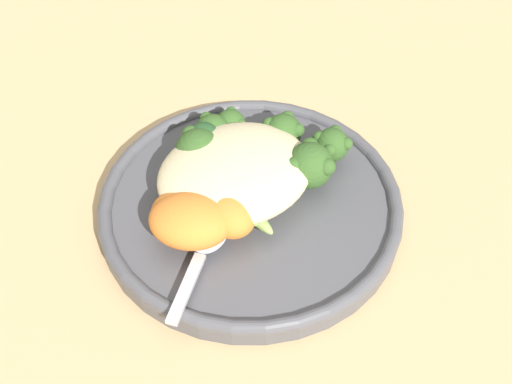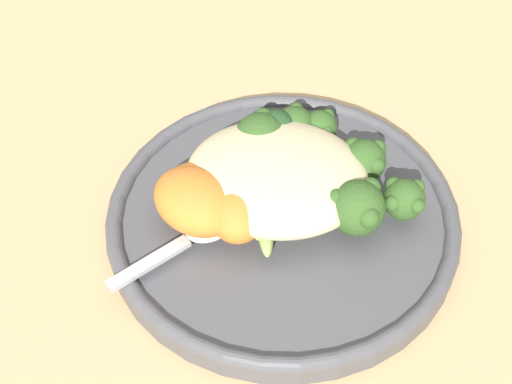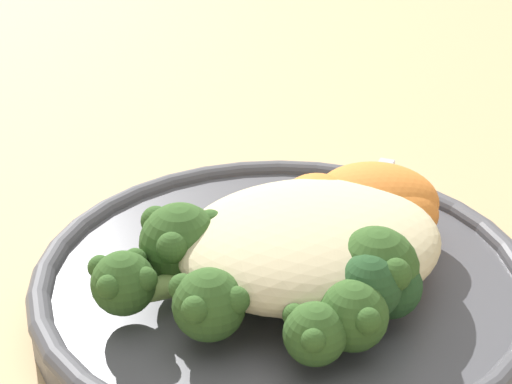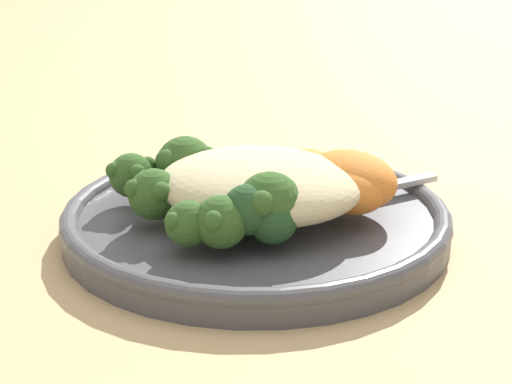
# 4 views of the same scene
# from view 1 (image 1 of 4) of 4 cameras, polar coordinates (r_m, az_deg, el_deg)

# --- Properties ---
(ground_plane) EXTENTS (4.00, 4.00, 0.00)m
(ground_plane) POSITION_cam_1_polar(r_m,az_deg,el_deg) (0.60, -1.00, -2.06)
(ground_plane) COLOR tan
(plate) EXTENTS (0.25, 0.25, 0.02)m
(plate) POSITION_cam_1_polar(r_m,az_deg,el_deg) (0.59, -0.66, -0.81)
(plate) COLOR #4C4C51
(plate) RESTS_ON ground_plane
(quinoa_mound) EXTENTS (0.13, 0.11, 0.04)m
(quinoa_mound) POSITION_cam_1_polar(r_m,az_deg,el_deg) (0.57, -1.31, 1.70)
(quinoa_mound) COLOR beige
(quinoa_mound) RESTS_ON plate
(broccoli_stalk_0) EXTENTS (0.11, 0.04, 0.04)m
(broccoli_stalk_0) POSITION_cam_1_polar(r_m,az_deg,el_deg) (0.58, 3.69, 1.74)
(broccoli_stalk_0) COLOR #8EB25B
(broccoli_stalk_0) RESTS_ON plate
(broccoli_stalk_1) EXTENTS (0.12, 0.05, 0.03)m
(broccoli_stalk_1) POSITION_cam_1_polar(r_m,az_deg,el_deg) (0.59, 4.46, 2.55)
(broccoli_stalk_1) COLOR #8EB25B
(broccoli_stalk_1) RESTS_ON plate
(broccoli_stalk_2) EXTENTS (0.09, 0.08, 0.03)m
(broccoli_stalk_2) POSITION_cam_1_polar(r_m,az_deg,el_deg) (0.60, 1.55, 3.50)
(broccoli_stalk_2) COLOR #8EB25B
(broccoli_stalk_2) RESTS_ON plate
(broccoli_stalk_3) EXTENTS (0.06, 0.12, 0.03)m
(broccoli_stalk_3) POSITION_cam_1_polar(r_m,az_deg,el_deg) (0.60, -1.61, 3.02)
(broccoli_stalk_3) COLOR #8EB25B
(broccoli_stalk_3) RESTS_ON plate
(broccoli_stalk_4) EXTENTS (0.04, 0.12, 0.03)m
(broccoli_stalk_4) POSITION_cam_1_polar(r_m,az_deg,el_deg) (0.59, -2.58, 2.77)
(broccoli_stalk_4) COLOR #8EB25B
(broccoli_stalk_4) RESTS_ON plate
(broccoli_stalk_5) EXTENTS (0.04, 0.12, 0.04)m
(broccoli_stalk_5) POSITION_cam_1_polar(r_m,az_deg,el_deg) (0.59, -3.97, 2.47)
(broccoli_stalk_5) COLOR #8EB25B
(broccoli_stalk_5) RESTS_ON plate
(sweet_potato_chunk_0) EXTENTS (0.08, 0.08, 0.04)m
(sweet_potato_chunk_0) POSITION_cam_1_polar(r_m,az_deg,el_deg) (0.54, -5.23, -2.28)
(sweet_potato_chunk_0) COLOR orange
(sweet_potato_chunk_0) RESTS_ON plate
(sweet_potato_chunk_1) EXTENTS (0.05, 0.04, 0.03)m
(sweet_potato_chunk_1) POSITION_cam_1_polar(r_m,az_deg,el_deg) (0.56, -4.25, -0.68)
(sweet_potato_chunk_1) COLOR orange
(sweet_potato_chunk_1) RESTS_ON plate
(sweet_potato_chunk_2) EXTENTS (0.07, 0.07, 0.03)m
(sweet_potato_chunk_2) POSITION_cam_1_polar(r_m,az_deg,el_deg) (0.55, -5.56, -1.95)
(sweet_potato_chunk_2) COLOR orange
(sweet_potato_chunk_2) RESTS_ON plate
(sweet_potato_chunk_3) EXTENTS (0.05, 0.05, 0.03)m
(sweet_potato_chunk_3) POSITION_cam_1_polar(r_m,az_deg,el_deg) (0.55, -2.27, -1.61)
(sweet_potato_chunk_3) COLOR orange
(sweet_potato_chunk_3) RESTS_ON plate
(kale_tuft) EXTENTS (0.05, 0.05, 0.04)m
(kale_tuft) POSITION_cam_1_polar(r_m,az_deg,el_deg) (0.59, -4.04, 3.20)
(kale_tuft) COLOR #234723
(kale_tuft) RESTS_ON plate
(spoon) EXTENTS (0.09, 0.09, 0.01)m
(spoon) POSITION_cam_1_polar(r_m,az_deg,el_deg) (0.55, -4.08, -4.03)
(spoon) COLOR #B7B7BC
(spoon) RESTS_ON plate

